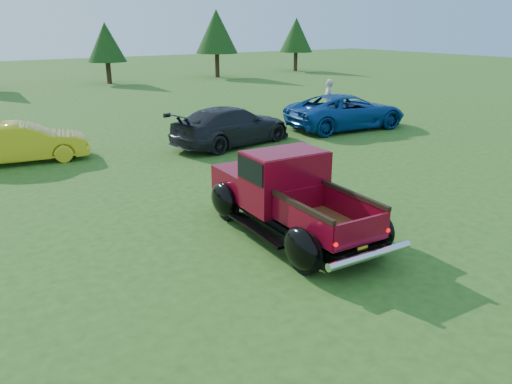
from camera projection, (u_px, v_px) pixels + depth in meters
ground at (280, 236)px, 10.66m from camera, size 120.00×120.00×0.00m
tree_mid_right at (106, 42)px, 36.54m from camera, size 2.82×2.82×4.40m
tree_east at (216, 31)px, 40.62m from camera, size 3.46×3.46×5.40m
tree_far_east at (296, 35)px, 46.24m from camera, size 3.07×3.07×4.80m
pickup_truck at (284, 193)px, 10.80m from camera, size 2.43×4.85×1.77m
show_car_yellow at (24, 143)px, 16.16m from camera, size 4.08×1.96×1.29m
show_car_grey at (232, 126)px, 18.47m from camera, size 5.19×2.91×1.42m
show_car_blue at (346, 111)px, 21.32m from camera, size 5.50×2.96×1.47m
spectator at (328, 101)px, 22.57m from camera, size 0.84×0.82×1.95m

